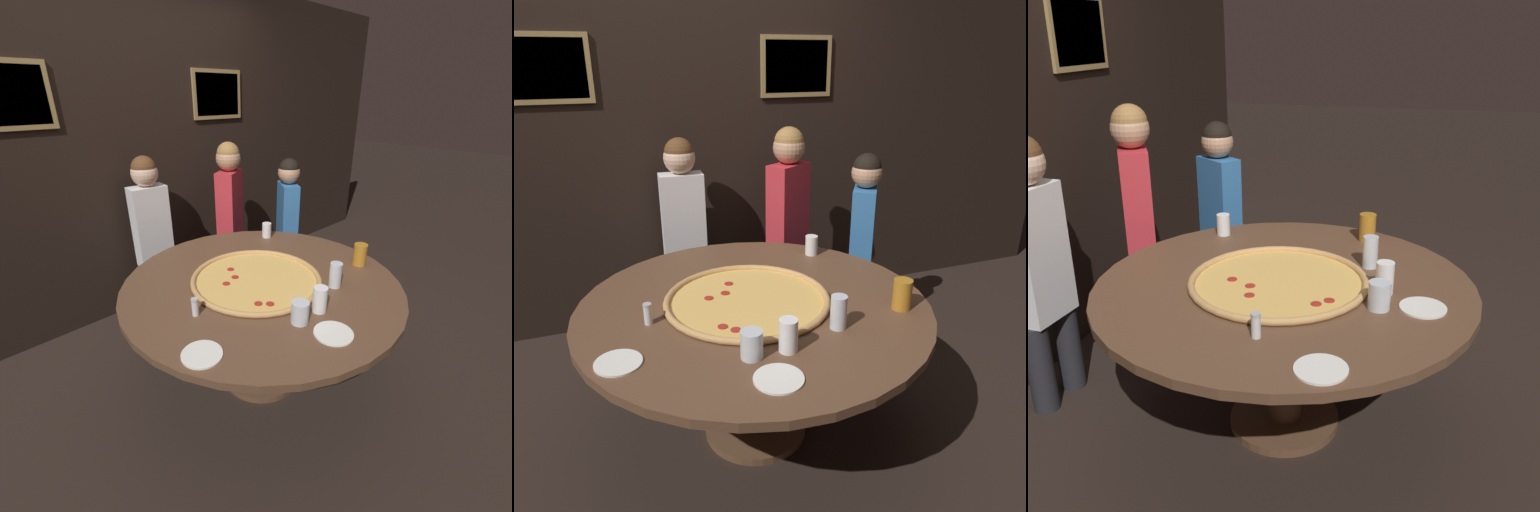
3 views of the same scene
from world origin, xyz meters
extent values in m
plane|color=black|center=(0.00, 0.00, 0.00)|extent=(24.00, 24.00, 0.00)
cube|color=black|center=(0.00, 1.43, 1.30)|extent=(6.40, 0.06, 2.60)
cube|color=#9E7F4C|center=(-0.80, 1.38, 1.75)|extent=(0.52, 0.02, 0.40)
cube|color=#B2A893|center=(-0.80, 1.38, 1.75)|extent=(0.46, 0.01, 0.34)
cube|color=#9E7F4C|center=(0.80, 1.38, 1.75)|extent=(0.52, 0.02, 0.40)
cube|color=slate|center=(0.80, 1.38, 1.75)|extent=(0.46, 0.01, 0.34)
cylinder|color=brown|center=(0.00, 0.00, 0.72)|extent=(1.65, 1.65, 0.04)
cylinder|color=brown|center=(0.00, 0.00, 0.35)|extent=(0.16, 0.16, 0.70)
cylinder|color=brown|center=(0.00, 0.00, 0.02)|extent=(0.52, 0.52, 0.04)
cylinder|color=#EAB75B|center=(-0.03, 0.02, 0.75)|extent=(0.74, 0.74, 0.01)
torus|color=tan|center=(-0.03, 0.02, 0.76)|extent=(0.78, 0.78, 0.03)
cylinder|color=#A8281E|center=(-0.16, -0.23, 0.75)|extent=(0.04, 0.04, 0.00)
cylinder|color=#A8281E|center=(-0.20, -0.18, 0.75)|extent=(0.04, 0.04, 0.00)
cylinder|color=#A8281E|center=(-0.19, 0.10, 0.75)|extent=(0.04, 0.04, 0.00)
cylinder|color=#A8281E|center=(-0.10, 0.12, 0.75)|extent=(0.04, 0.04, 0.00)
cylinder|color=#A8281E|center=(-0.06, 0.22, 0.75)|extent=(0.04, 0.04, 0.00)
cylinder|color=#BC7A23|center=(0.62, -0.29, 0.81)|extent=(0.09, 0.09, 0.14)
cylinder|color=white|center=(0.52, 0.47, 0.80)|extent=(0.07, 0.07, 0.11)
cylinder|color=silver|center=(-0.15, -0.42, 0.80)|extent=(0.09, 0.09, 0.11)
cylinder|color=white|center=(-0.01, -0.43, 0.81)|extent=(0.08, 0.08, 0.14)
cylinder|color=silver|center=(0.26, -0.34, 0.81)|extent=(0.07, 0.07, 0.15)
cylinder|color=white|center=(-0.64, -0.29, 0.74)|extent=(0.18, 0.18, 0.01)
cylinder|color=white|center=(-0.11, -0.59, 0.74)|extent=(0.19, 0.19, 0.01)
cylinder|color=silver|center=(-0.49, -0.02, 0.78)|extent=(0.04, 0.04, 0.08)
cylinder|color=#B7B7BC|center=(-0.49, -0.02, 0.83)|extent=(0.04, 0.04, 0.01)
cylinder|color=#232328|center=(1.03, 0.74, 0.22)|extent=(0.16, 0.16, 0.44)
cylinder|color=#232328|center=(0.92, 0.58, 0.22)|extent=(0.16, 0.16, 0.44)
cube|color=#3370B2|center=(0.97, 0.66, 0.75)|extent=(0.26, 0.30, 0.61)
sphere|color=tan|center=(0.97, 0.66, 1.15)|extent=(0.19, 0.19, 0.19)
sphere|color=black|center=(0.97, 0.66, 1.18)|extent=(0.17, 0.17, 0.17)
cylinder|color=#232328|center=(0.01, 1.16, 0.23)|extent=(0.13, 0.13, 0.47)
cylinder|color=#232328|center=(-0.19, 1.18, 0.23)|extent=(0.13, 0.13, 0.47)
cube|color=white|center=(-0.09, 1.17, 0.79)|extent=(0.29, 0.17, 0.65)
sphere|color=beige|center=(-0.09, 1.17, 1.22)|extent=(0.20, 0.20, 0.20)
sphere|color=brown|center=(-0.09, 1.17, 1.26)|extent=(0.19, 0.19, 0.19)
cylinder|color=#232328|center=(0.69, 1.07, 0.24)|extent=(0.18, 0.18, 0.48)
cylinder|color=#232328|center=(0.50, 0.96, 0.24)|extent=(0.18, 0.18, 0.48)
cube|color=red|center=(0.60, 1.01, 0.82)|extent=(0.33, 0.28, 0.68)
sphere|color=tan|center=(0.60, 1.01, 1.27)|extent=(0.21, 0.21, 0.21)
sphere|color=#9E703D|center=(0.60, 1.01, 1.31)|extent=(0.19, 0.19, 0.19)
camera|label=1|loc=(-1.26, -1.28, 1.76)|focal=24.00mm
camera|label=2|loc=(-0.67, -1.98, 1.82)|focal=35.00mm
camera|label=3|loc=(-2.20, -0.56, 1.77)|focal=40.00mm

